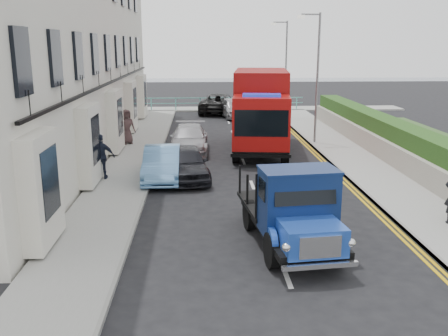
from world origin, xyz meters
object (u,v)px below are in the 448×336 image
lamp_far (284,64)px  parked_car_front (186,163)px  lamp_mid (315,71)px  bedford_lorry (296,215)px  red_lorry (261,108)px

lamp_far → parked_car_front: lamp_far is taller
lamp_mid → parked_car_front: size_ratio=1.73×
lamp_far → parked_car_front: 18.60m
lamp_far → bedford_lorry: bearing=-98.6°
red_lorry → lamp_far: bearing=81.4°
lamp_mid → red_lorry: bearing=-157.4°
bedford_lorry → red_lorry: (0.67, 13.27, 1.10)m
lamp_mid → lamp_far: (0.00, 10.00, 0.00)m
red_lorry → parked_car_front: bearing=-116.5°
bedford_lorry → parked_car_front: size_ratio=1.25×
lamp_far → red_lorry: lamp_far is taller
lamp_mid → lamp_far: same height
lamp_far → bedford_lorry: (-3.73, -24.55, -2.93)m
bedford_lorry → red_lorry: size_ratio=0.63×
red_lorry → bedford_lorry: bearing=-86.3°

